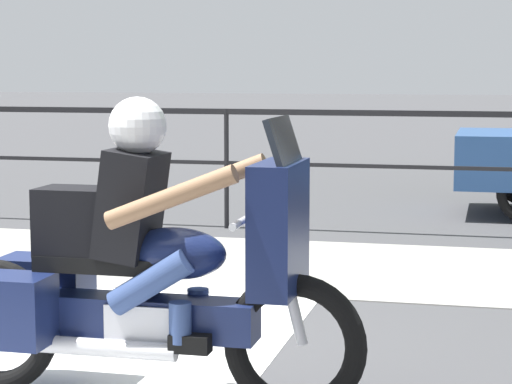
# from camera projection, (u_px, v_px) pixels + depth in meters

# --- Properties ---
(sidewalk_band) EXTENTS (44.00, 2.40, 0.01)m
(sidewalk_band) POSITION_uv_depth(u_px,v_px,m) (173.00, 259.00, 8.91)
(sidewalk_band) COLOR #99968E
(sidewalk_band) RESTS_ON ground
(fence_railing) EXTENTS (36.00, 0.05, 1.28)m
(fence_railing) POSITION_uv_depth(u_px,v_px,m) (226.00, 135.00, 10.56)
(fence_railing) COLOR black
(fence_railing) RESTS_ON ground
(motorcycle) EXTENTS (2.32, 0.76, 1.57)m
(motorcycle) POSITION_uv_depth(u_px,v_px,m) (137.00, 270.00, 5.02)
(motorcycle) COLOR black
(motorcycle) RESTS_ON ground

